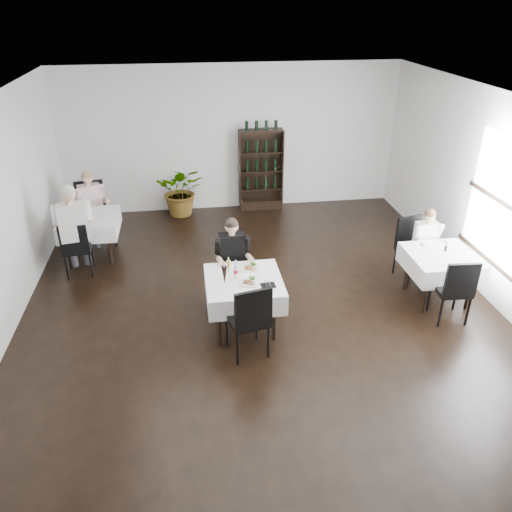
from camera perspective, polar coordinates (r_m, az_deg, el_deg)
The scene contains 23 objects.
room_shell at distance 6.44m, azimuth 1.17°, elevation 3.14°, with size 9.00×9.00×9.00m.
wine_shelf at distance 10.74m, azimuth 0.57°, elevation 9.71°, with size 0.90×0.28×1.75m.
main_table at distance 6.82m, azimuth -1.40°, elevation -3.74°, with size 1.03×1.03×0.77m.
left_table at distance 9.17m, azimuth -18.46°, elevation 3.44°, with size 0.98×0.98×0.77m.
right_table at distance 7.94m, azimuth 20.34°, elevation -0.76°, with size 0.98×0.98×0.77m.
potted_tree at distance 10.62m, azimuth -8.50°, elevation 7.43°, with size 0.97×0.84×1.08m, color #275D1F.
main_chair_far at distance 7.55m, azimuth -2.19°, elevation -1.17°, with size 0.43×0.43×0.93m.
main_chair_near at distance 6.29m, azimuth -0.73°, elevation -6.96°, with size 0.58×0.58×1.06m.
left_chair_far at distance 9.80m, azimuth -18.20°, elevation 5.23°, with size 0.62×0.62×1.14m.
left_chair_near at distance 8.62m, azimuth -19.88°, elevation 1.10°, with size 0.48×0.48×0.97m.
right_chair_far at distance 8.52m, azimuth 17.37°, elevation 1.37°, with size 0.55×0.56×1.01m.
right_chair_near at distance 7.47m, azimuth 21.80°, elevation -3.29°, with size 0.48×0.49×1.01m.
diner_main at distance 7.30m, azimuth -2.65°, elevation 0.05°, with size 0.53×0.53×1.36m.
diner_left_far at distance 9.69m, azimuth -18.23°, elevation 5.89°, with size 0.61×0.64×1.37m.
diner_left_near at distance 8.53m, azimuth -20.14°, elevation 3.57°, with size 0.65×0.68×1.60m.
diner_right_far at distance 8.35m, azimuth 19.01°, elevation 1.66°, with size 0.48×0.48×1.24m.
plate_far at distance 6.98m, azimuth -0.61°, elevation -1.32°, with size 0.29×0.29×0.08m.
plate_near at distance 6.65m, azimuth -0.72°, elevation -2.95°, with size 0.29×0.29×0.08m.
pilsner_dark at distance 6.56m, azimuth -3.62°, elevation -2.22°, with size 0.08×0.08×0.34m.
pilsner_lager at distance 6.80m, azimuth -3.15°, elevation -1.32°, with size 0.06×0.06×0.27m.
coke_bottle at distance 6.74m, azimuth -2.31°, elevation -1.65°, with size 0.07×0.07×0.26m.
napkin_cutlery at distance 6.59m, azimuth 1.40°, elevation -3.36°, with size 0.20×0.21×0.02m.
pepper_mill at distance 7.96m, azimuth 20.86°, elevation 0.81°, with size 0.04×0.04×0.09m, color black.
Camera 1 is at (-0.97, -5.77, 4.20)m, focal length 35.00 mm.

